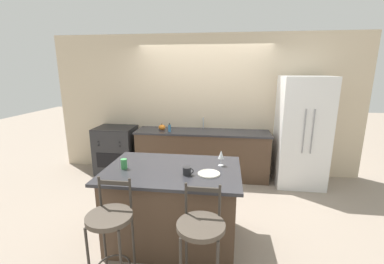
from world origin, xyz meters
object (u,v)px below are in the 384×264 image
object	(u,v)px
wine_glass	(221,155)
bar_stool_near	(111,229)
refrigerator	(301,132)
coffee_mug	(187,171)
dinner_plate	(209,173)
tumbler_cup	(124,164)
bar_stool_far	(201,238)
pumpkin_decoration	(162,127)
soap_bottle	(170,128)
oven_range	(117,150)

from	to	relation	value
wine_glass	bar_stool_near	bearing A→B (deg)	-135.18
refrigerator	coffee_mug	size ratio (longest dim) A/B	16.04
dinner_plate	tumbler_cup	world-z (taller)	tumbler_cup
bar_stool_far	coffee_mug	bearing A→B (deg)	108.32
bar_stool_near	bar_stool_far	xyz separation A→B (m)	(0.83, -0.03, 0.00)
refrigerator	pumpkin_decoration	world-z (taller)	refrigerator
bar_stool_far	soap_bottle	bearing A→B (deg)	107.81
dinner_plate	wine_glass	world-z (taller)	wine_glass
wine_glass	coffee_mug	xyz separation A→B (m)	(-0.36, -0.33, -0.09)
bar_stool_near	oven_range	bearing A→B (deg)	112.76
refrigerator	oven_range	bearing A→B (deg)	178.95
wine_glass	soap_bottle	size ratio (longest dim) A/B	1.18
wine_glass	pumpkin_decoration	xyz separation A→B (m)	(-1.17, 1.79, -0.10)
dinner_plate	tumbler_cup	xyz separation A→B (m)	(-0.98, 0.04, 0.05)
dinner_plate	tumbler_cup	bearing A→B (deg)	177.90
bar_stool_far	oven_range	bearing A→B (deg)	125.51
wine_glass	soap_bottle	bearing A→B (deg)	120.71
oven_range	bar_stool_near	distance (m)	2.99
coffee_mug	bar_stool_near	bearing A→B (deg)	-133.90
coffee_mug	soap_bottle	bearing A→B (deg)	107.65
bar_stool_far	wine_glass	bearing A→B (deg)	81.94
dinner_plate	wine_glass	size ratio (longest dim) A/B	1.29
oven_range	pumpkin_decoration	world-z (taller)	pumpkin_decoration
refrigerator	pumpkin_decoration	distance (m)	2.55
oven_range	bar_stool_near	size ratio (longest dim) A/B	0.87
pumpkin_decoration	wine_glass	bearing A→B (deg)	-56.88
bar_stool_far	tumbler_cup	distance (m)	1.27
refrigerator	coffee_mug	distance (m)	2.69
tumbler_cup	soap_bottle	bearing A→B (deg)	86.68
oven_range	wine_glass	bearing A→B (deg)	-40.15
bar_stool_far	pumpkin_decoration	xyz separation A→B (m)	(-1.03, 2.78, 0.33)
oven_range	pumpkin_decoration	size ratio (longest dim) A/B	7.10
oven_range	dinner_plate	bearing A→B (deg)	-46.03
dinner_plate	coffee_mug	bearing A→B (deg)	-169.03
oven_range	dinner_plate	size ratio (longest dim) A/B	3.82
soap_bottle	coffee_mug	bearing A→B (deg)	-72.35
pumpkin_decoration	bar_stool_far	bearing A→B (deg)	-69.67
refrigerator	bar_stool_far	size ratio (longest dim) A/B	1.81
bar_stool_near	wine_glass	size ratio (longest dim) A/B	5.63
wine_glass	soap_bottle	xyz separation A→B (m)	(-0.99, 1.67, -0.08)
bar_stool_far	coffee_mug	xyz separation A→B (m)	(-0.22, 0.66, 0.34)
tumbler_cup	soap_bottle	distance (m)	1.92
bar_stool_near	dinner_plate	xyz separation A→B (m)	(0.84, 0.68, 0.30)
bar_stool_far	pumpkin_decoration	world-z (taller)	bar_stool_far
coffee_mug	pumpkin_decoration	bearing A→B (deg)	110.95
wine_glass	pumpkin_decoration	world-z (taller)	wine_glass
refrigerator	soap_bottle	xyz separation A→B (m)	(-2.37, -0.05, 0.01)
oven_range	bar_stool_far	size ratio (longest dim) A/B	0.87
bar_stool_far	soap_bottle	xyz separation A→B (m)	(-0.86, 2.66, 0.35)
oven_range	soap_bottle	bearing A→B (deg)	-5.78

